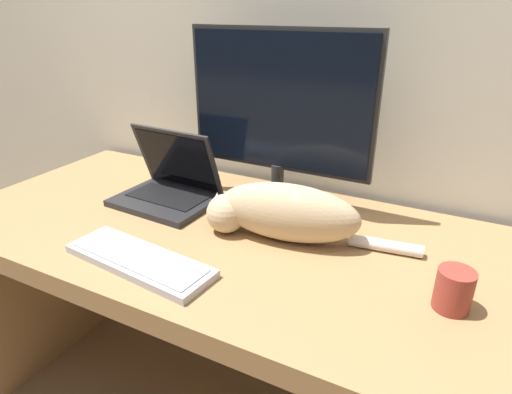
# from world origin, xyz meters

# --- Properties ---
(wall_back) EXTENTS (6.40, 0.06, 2.60)m
(wall_back) POSITION_xyz_m (0.00, 0.84, 1.30)
(wall_back) COLOR beige
(wall_back) RESTS_ON ground_plane
(desk) EXTENTS (1.74, 0.78, 0.76)m
(desk) POSITION_xyz_m (0.00, 0.39, 0.61)
(desk) COLOR #A37A4C
(desk) RESTS_ON ground_plane
(monitor) EXTENTS (0.58, 0.23, 0.53)m
(monitor) POSITION_xyz_m (0.03, 0.61, 1.03)
(monitor) COLOR #282828
(monitor) RESTS_ON desk
(laptop) EXTENTS (0.32, 0.25, 0.23)m
(laptop) POSITION_xyz_m (-0.29, 0.47, 0.80)
(laptop) COLOR #232326
(laptop) RESTS_ON desk
(external_keyboard) EXTENTS (0.41, 0.17, 0.02)m
(external_keyboard) POSITION_xyz_m (-0.13, 0.13, 0.77)
(external_keyboard) COLOR #BCBCC1
(external_keyboard) RESTS_ON desk
(cat) EXTENTS (0.57, 0.18, 0.16)m
(cat) POSITION_xyz_m (0.13, 0.41, 0.84)
(cat) COLOR #D1B284
(cat) RESTS_ON desk
(coffee_mug) EXTENTS (0.08, 0.08, 0.09)m
(coffee_mug) POSITION_xyz_m (0.57, 0.30, 0.80)
(coffee_mug) COLOR #9E382D
(coffee_mug) RESTS_ON desk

